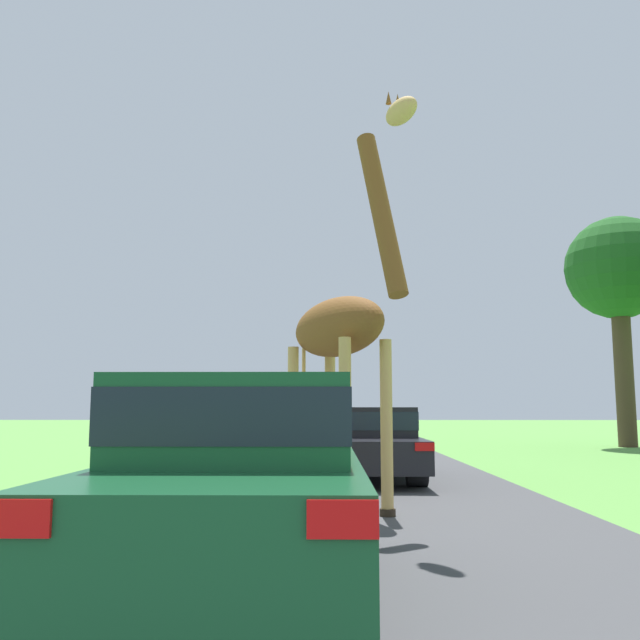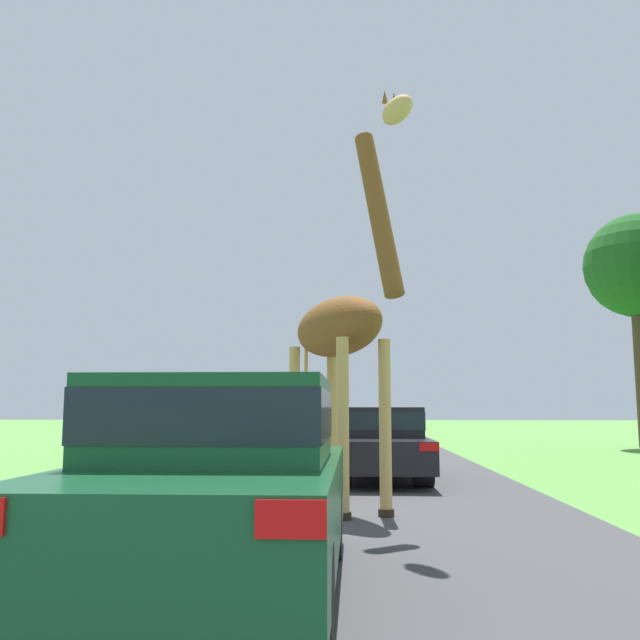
# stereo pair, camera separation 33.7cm
# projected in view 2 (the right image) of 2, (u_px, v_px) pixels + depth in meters

# --- Properties ---
(road) EXTENTS (7.88, 120.00, 0.00)m
(road) POSITION_uv_depth(u_px,v_px,m) (331.00, 440.00, 28.92)
(road) COLOR #424244
(road) RESTS_ON ground
(giraffe_near_road) EXTENTS (1.81, 2.83, 5.14)m
(giraffe_near_road) POSITION_uv_depth(u_px,v_px,m) (341.00, 328.00, 9.02)
(giraffe_near_road) COLOR tan
(giraffe_near_road) RESTS_ON ground
(car_lead_maroon) EXTENTS (1.74, 3.98, 1.54)m
(car_lead_maroon) POSITION_uv_depth(u_px,v_px,m) (219.00, 480.00, 4.93)
(car_lead_maroon) COLOR #144C28
(car_lead_maroon) RESTS_ON ground
(car_queue_right) EXTENTS (1.80, 3.98, 1.26)m
(car_queue_right) POSITION_uv_depth(u_px,v_px,m) (227.00, 434.00, 17.14)
(car_queue_right) COLOR navy
(car_queue_right) RESTS_ON ground
(car_queue_left) EXTENTS (1.71, 4.57, 1.34)m
(car_queue_left) POSITION_uv_depth(u_px,v_px,m) (379.00, 440.00, 12.87)
(car_queue_left) COLOR black
(car_queue_left) RESTS_ON ground
(car_far_ahead) EXTENTS (1.79, 4.45, 1.42)m
(car_far_ahead) POSITION_uv_depth(u_px,v_px,m) (277.00, 425.00, 22.47)
(car_far_ahead) COLOR silver
(car_far_ahead) RESTS_ON ground
(tree_left_edge) EXTENTS (3.65, 3.65, 8.13)m
(tree_left_edge) POSITION_uv_depth(u_px,v_px,m) (638.00, 270.00, 23.69)
(tree_left_edge) COLOR #4C3828
(tree_left_edge) RESTS_ON ground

